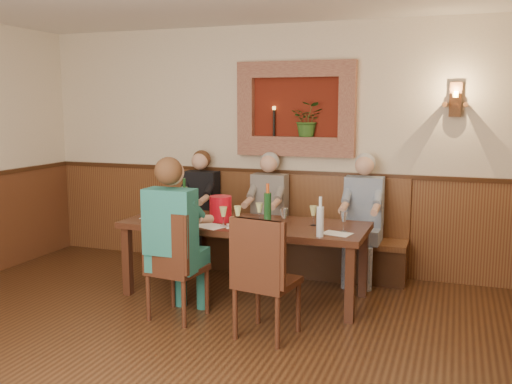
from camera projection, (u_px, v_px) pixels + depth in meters
ground_plane at (153, 377)px, 4.01m from camera, size 6.00×6.00×0.00m
room_shell at (145, 106)px, 3.73m from camera, size 6.04×6.04×2.82m
wainscoting at (150, 297)px, 3.92m from camera, size 6.02×6.02×1.15m
wall_niche at (299, 113)px, 6.40m from camera, size 1.36×0.30×1.06m
wall_sconce at (455, 100)px, 5.82m from camera, size 0.25×0.20×0.35m
dining_table at (245, 230)px, 5.63m from camera, size 2.40×0.90×0.75m
bench at (274, 242)px, 6.57m from camera, size 3.00×0.45×1.11m
chair_near_left at (177, 287)px, 5.09m from camera, size 0.49×0.49×0.99m
chair_near_right at (266, 302)px, 4.68m from camera, size 0.52×0.52×1.02m
person_bench_left at (199, 219)px, 6.73m from camera, size 0.40×0.49×1.37m
person_bench_mid at (267, 224)px, 6.45m from camera, size 0.40×0.49×1.37m
person_bench_right at (362, 230)px, 6.09m from camera, size 0.41×0.50×1.39m
person_chair_front at (176, 252)px, 5.04m from camera, size 0.44×0.53×1.46m
spittoon_bucket at (221, 209)px, 5.67m from camera, size 0.28×0.28×0.25m
wine_bottle_green_a at (268, 207)px, 5.52m from camera, size 0.09×0.09×0.40m
wine_bottle_green_b at (185, 201)px, 5.92m from camera, size 0.08×0.08×0.40m
water_bottle at (320, 221)px, 4.99m from camera, size 0.08×0.08×0.36m
tasting_sheet_a at (157, 218)px, 5.81m from camera, size 0.33×0.28×0.00m
tasting_sheet_b at (243, 226)px, 5.44m from camera, size 0.38×0.33×0.00m
tasting_sheet_c at (337, 234)px, 5.12m from camera, size 0.29×0.24×0.00m
tasting_sheet_d at (209, 226)px, 5.45m from camera, size 0.38×0.32×0.00m
wine_glass_0 at (238, 216)px, 5.45m from camera, size 0.08×0.08×0.19m
wine_glass_1 at (313, 216)px, 5.46m from camera, size 0.08×0.08×0.19m
wine_glass_2 at (223, 217)px, 5.41m from camera, size 0.08×0.08×0.19m
wine_glass_3 at (284, 218)px, 5.33m from camera, size 0.08×0.08×0.19m
wine_glass_4 at (159, 210)px, 5.77m from camera, size 0.08×0.08×0.19m
wine_glass_5 at (344, 222)px, 5.18m from camera, size 0.08×0.08×0.19m
wine_glass_6 at (177, 213)px, 5.57m from camera, size 0.08×0.08×0.19m
wine_glass_7 at (259, 212)px, 5.63m from camera, size 0.08×0.08×0.19m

